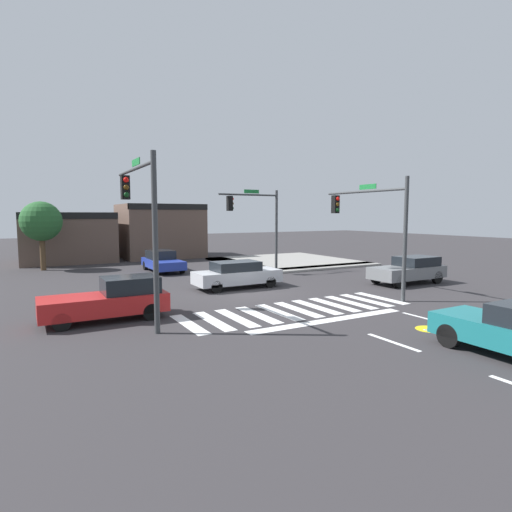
{
  "coord_description": "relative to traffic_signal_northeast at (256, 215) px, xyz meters",
  "views": [
    {
      "loc": [
        -9.6,
        -18.09,
        3.85
      ],
      "look_at": [
        1.45,
        1.55,
        1.59
      ],
      "focal_mm": 29.04,
      "sensor_mm": 36.0,
      "label": 1
    }
  ],
  "objects": [
    {
      "name": "car_silver",
      "position": [
        -3.79,
        -4.68,
        -3.09
      ],
      "size": [
        4.57,
        1.74,
        1.41
      ],
      "color": "#B7BABF",
      "rests_on": "ground_plane"
    },
    {
      "name": "car_gray",
      "position": [
        5.29,
        -8.12,
        -3.04
      ],
      "size": [
        4.42,
        1.85,
        1.49
      ],
      "rotation": [
        0.0,
        0.0,
        3.14
      ],
      "color": "slate",
      "rests_on": "ground_plane"
    },
    {
      "name": "crosswalk_near",
      "position": [
        -3.88,
        -10.34,
        -3.81
      ],
      "size": [
        9.83,
        3.03,
        0.01
      ],
      "color": "silver",
      "rests_on": "ground_plane"
    },
    {
      "name": "storefront_row",
      "position": [
        -6.27,
        13.33,
        -1.59
      ],
      "size": [
        14.66,
        6.5,
        4.77
      ],
      "color": "brown",
      "rests_on": "ground_plane"
    },
    {
      "name": "car_red",
      "position": [
        -10.8,
        -8.33,
        -3.06
      ],
      "size": [
        4.39,
        1.73,
        1.55
      ],
      "rotation": [
        0.0,
        0.0,
        3.14
      ],
      "color": "red",
      "rests_on": "ground_plane"
    },
    {
      "name": "curb_corner_northeast",
      "position": [
        4.61,
        3.58,
        -3.74
      ],
      "size": [
        10.0,
        10.6,
        0.15
      ],
      "color": "gray",
      "rests_on": "ground_plane"
    },
    {
      "name": "car_blue",
      "position": [
        -5.33,
        3.55,
        -3.11
      ],
      "size": [
        1.85,
        4.41,
        1.41
      ],
      "rotation": [
        0.0,
        0.0,
        -1.57
      ],
      "color": "#23389E",
      "rests_on": "ground_plane"
    },
    {
      "name": "roadside_tree",
      "position": [
        -12.38,
        8.16,
        -0.45
      ],
      "size": [
        2.73,
        2.73,
        4.76
      ],
      "color": "#4C3823",
      "rests_on": "ground_plane"
    },
    {
      "name": "traffic_signal_southeast",
      "position": [
        1.12,
        -9.25,
        -0.04
      ],
      "size": [
        0.32,
        5.33,
        5.52
      ],
      "rotation": [
        0.0,
        0.0,
        1.57
      ],
      "color": "#383A3D",
      "rests_on": "ground_plane"
    },
    {
      "name": "ground_plane",
      "position": [
        -3.88,
        -5.84,
        -3.81
      ],
      "size": [
        120.0,
        120.0,
        0.0
      ],
      "primitive_type": "plane",
      "color": "#302D30"
    },
    {
      "name": "traffic_signal_northeast",
      "position": [
        0.0,
        0.0,
        0.0
      ],
      "size": [
        4.38,
        0.32,
        5.49
      ],
      "rotation": [
        0.0,
        0.0,
        3.14
      ],
      "color": "#383A3D",
      "rests_on": "ground_plane"
    },
    {
      "name": "traffic_signal_southwest",
      "position": [
        -9.83,
        -9.06,
        0.29
      ],
      "size": [
        0.32,
        5.15,
        5.85
      ],
      "rotation": [
        0.0,
        0.0,
        1.57
      ],
      "color": "#383A3D",
      "rests_on": "ground_plane"
    },
    {
      "name": "bike_detector_marking",
      "position": [
        -1.69,
        -14.92,
        -3.81
      ],
      "size": [
        0.91,
        0.91,
        0.01
      ],
      "color": "yellow",
      "rests_on": "ground_plane"
    }
  ]
}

